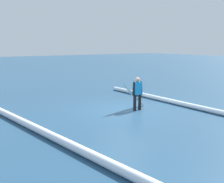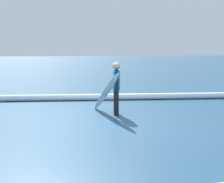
# 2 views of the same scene
# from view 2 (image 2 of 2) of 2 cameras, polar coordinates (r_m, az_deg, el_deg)

# --- Properties ---
(ground_plane) EXTENTS (122.62, 122.62, 0.00)m
(ground_plane) POSITION_cam_2_polar(r_m,az_deg,el_deg) (8.02, -1.26, -5.39)
(ground_plane) COLOR navy
(surfer) EXTENTS (0.24, 0.56, 1.52)m
(surfer) POSITION_cam_2_polar(r_m,az_deg,el_deg) (8.43, 0.82, 1.20)
(surfer) COLOR black
(surfer) RESTS_ON ground_plane
(surfboard) EXTENTS (0.67, 1.76, 1.32)m
(surfboard) POSITION_cam_2_polar(r_m,az_deg,el_deg) (8.45, -1.22, -0.19)
(surfboard) COLOR white
(surfboard) RESTS_ON ground_plane
(wave_crest_foreground) EXTENTS (14.40, 1.27, 0.23)m
(wave_crest_foreground) POSITION_cam_2_polar(r_m,az_deg,el_deg) (11.16, 8.37, -0.92)
(wave_crest_foreground) COLOR white
(wave_crest_foreground) RESTS_ON ground_plane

